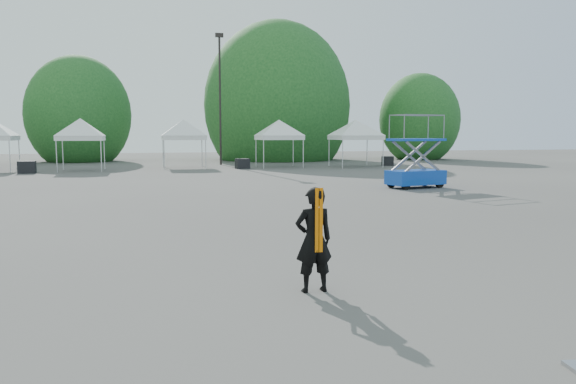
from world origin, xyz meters
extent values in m
plane|color=#474442|center=(0.00, 0.00, 0.00)|extent=(120.00, 120.00, 0.00)
cylinder|color=black|center=(3.00, 32.00, 4.75)|extent=(0.16, 0.16, 9.50)
cube|color=black|center=(3.00, 32.00, 9.65)|extent=(0.60, 0.25, 0.30)
cylinder|color=#382314|center=(-8.00, 40.00, 1.14)|extent=(0.36, 0.36, 2.27)
ellipsoid|color=#194D1D|center=(-8.00, 40.00, 3.94)|extent=(4.16, 4.16, 4.78)
cylinder|color=#382314|center=(9.00, 39.00, 1.40)|extent=(0.36, 0.36, 2.80)
ellipsoid|color=#194D1D|center=(9.00, 39.00, 4.85)|extent=(5.12, 5.12, 5.89)
cylinder|color=#382314|center=(22.00, 37.00, 1.05)|extent=(0.36, 0.36, 2.10)
ellipsoid|color=#194D1D|center=(22.00, 37.00, 3.64)|extent=(3.84, 3.84, 4.42)
cylinder|color=silver|center=(-10.65, 27.07, 1.00)|extent=(0.06, 0.06, 2.00)
cylinder|color=silver|center=(-10.65, 29.73, 1.00)|extent=(0.06, 0.06, 2.00)
cylinder|color=silver|center=(-7.76, 25.79, 1.00)|extent=(0.06, 0.06, 2.00)
cylinder|color=silver|center=(-5.17, 25.79, 1.00)|extent=(0.06, 0.06, 2.00)
cylinder|color=silver|center=(-7.76, 28.38, 1.00)|extent=(0.06, 0.06, 2.00)
cylinder|color=silver|center=(-5.17, 28.38, 1.00)|extent=(0.06, 0.06, 2.00)
cube|color=white|center=(-6.46, 27.09, 2.08)|extent=(2.78, 2.78, 0.30)
pyramid|color=white|center=(-6.46, 27.09, 3.33)|extent=(3.94, 3.94, 1.10)
cylinder|color=silver|center=(-1.32, 27.47, 1.00)|extent=(0.06, 0.06, 2.00)
cylinder|color=silver|center=(1.42, 27.47, 1.00)|extent=(0.06, 0.06, 2.00)
cylinder|color=silver|center=(-1.32, 30.21, 1.00)|extent=(0.06, 0.06, 2.00)
cylinder|color=silver|center=(1.42, 30.21, 1.00)|extent=(0.06, 0.06, 2.00)
cube|color=white|center=(0.05, 28.84, 2.08)|extent=(2.94, 2.94, 0.30)
pyramid|color=white|center=(0.05, 28.84, 3.33)|extent=(4.16, 4.16, 1.10)
cylinder|color=silver|center=(5.21, 26.47, 1.00)|extent=(0.06, 0.06, 2.00)
cylinder|color=silver|center=(7.98, 26.47, 1.00)|extent=(0.06, 0.06, 2.00)
cylinder|color=silver|center=(5.21, 29.25, 1.00)|extent=(0.06, 0.06, 2.00)
cylinder|color=silver|center=(7.98, 29.25, 1.00)|extent=(0.06, 0.06, 2.00)
cube|color=white|center=(6.60, 27.86, 2.08)|extent=(2.97, 2.97, 0.30)
pyramid|color=white|center=(6.60, 27.86, 3.33)|extent=(4.20, 4.20, 1.10)
cylinder|color=silver|center=(10.50, 25.53, 1.00)|extent=(0.06, 0.06, 2.00)
cylinder|color=silver|center=(13.47, 25.53, 1.00)|extent=(0.06, 0.06, 2.00)
cylinder|color=silver|center=(10.50, 28.50, 1.00)|extent=(0.06, 0.06, 2.00)
cylinder|color=silver|center=(13.47, 28.50, 1.00)|extent=(0.06, 0.06, 2.00)
cube|color=white|center=(11.99, 27.01, 2.08)|extent=(3.17, 3.17, 0.30)
pyramid|color=white|center=(11.99, 27.01, 3.33)|extent=(4.49, 4.49, 1.10)
imported|color=black|center=(0.07, -2.69, 0.80)|extent=(0.60, 0.41, 1.60)
cube|color=orange|center=(0.07, -2.85, 1.12)|extent=(0.13, 0.02, 0.96)
cube|color=#0C23A8|center=(9.05, 11.84, 0.46)|extent=(2.68, 1.74, 0.62)
cube|color=#0C23A8|center=(9.05, 11.84, 2.11)|extent=(2.57, 1.67, 0.10)
cylinder|color=black|center=(8.26, 11.14, 0.19)|extent=(0.40, 0.23, 0.37)
cylinder|color=black|center=(10.07, 11.54, 0.19)|extent=(0.40, 0.23, 0.37)
cylinder|color=black|center=(8.04, 12.14, 0.19)|extent=(0.40, 0.23, 0.37)
cylinder|color=black|center=(9.85, 12.54, 0.19)|extent=(0.40, 0.23, 0.37)
cube|color=black|center=(-9.39, 25.50, 0.37)|extent=(0.96, 0.76, 0.74)
cube|color=black|center=(3.81, 26.81, 0.34)|extent=(0.97, 0.81, 0.68)
cube|color=black|center=(14.80, 27.75, 0.34)|extent=(1.08, 0.97, 0.69)
camera|label=1|loc=(-2.30, -10.66, 2.39)|focal=35.00mm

